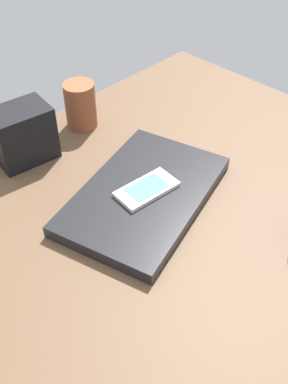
{
  "coord_description": "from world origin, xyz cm",
  "views": [
    {
      "loc": [
        -37.93,
        -39.73,
        62.29
      ],
      "look_at": [
        6.71,
        3.7,
        5.0
      ],
      "focal_mm": 42.26,
      "sensor_mm": 36.0,
      "label": 1
    }
  ],
  "objects_px": {
    "laptop_closed": "(144,195)",
    "pen_cup": "(81,105)",
    "desk_organizer": "(22,134)",
    "cell_phone_on_laptop": "(147,189)"
  },
  "relations": [
    {
      "from": "laptop_closed",
      "to": "desk_organizer",
      "type": "height_order",
      "value": "desk_organizer"
    },
    {
      "from": "pen_cup",
      "to": "desk_organizer",
      "type": "distance_m",
      "value": 0.16
    },
    {
      "from": "laptop_closed",
      "to": "cell_phone_on_laptop",
      "type": "relative_size",
      "value": 2.74
    },
    {
      "from": "pen_cup",
      "to": "laptop_closed",
      "type": "bearing_deg",
      "value": -106.29
    },
    {
      "from": "laptop_closed",
      "to": "pen_cup",
      "type": "bearing_deg",
      "value": 58.36
    },
    {
      "from": "laptop_closed",
      "to": "desk_organizer",
      "type": "bearing_deg",
      "value": 90.77
    },
    {
      "from": "cell_phone_on_laptop",
      "to": "desk_organizer",
      "type": "height_order",
      "value": "desk_organizer"
    },
    {
      "from": "cell_phone_on_laptop",
      "to": "pen_cup",
      "type": "relative_size",
      "value": 1.16
    },
    {
      "from": "laptop_closed",
      "to": "pen_cup",
      "type": "relative_size",
      "value": 3.18
    },
    {
      "from": "cell_phone_on_laptop",
      "to": "pen_cup",
      "type": "distance_m",
      "value": 0.29
    }
  ]
}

